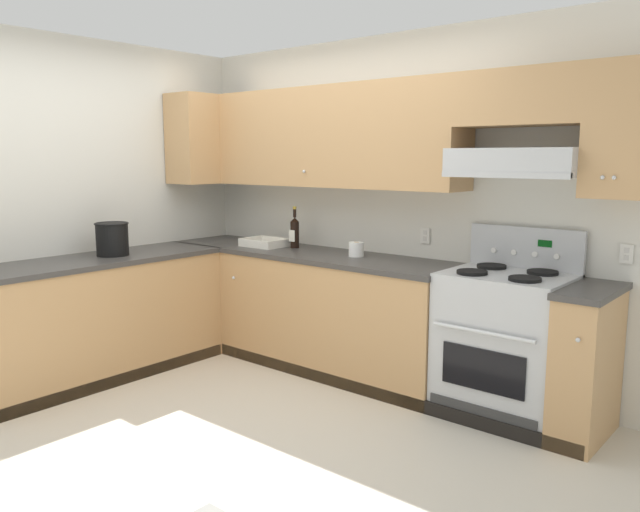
% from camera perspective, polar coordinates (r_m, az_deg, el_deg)
% --- Properties ---
extents(ground_plane, '(7.04, 7.04, 0.00)m').
position_cam_1_polar(ground_plane, '(4.22, -10.02, -14.21)').
color(ground_plane, beige).
extents(wall_back, '(4.68, 0.57, 2.55)m').
position_cam_1_polar(wall_back, '(4.78, 6.85, 6.83)').
color(wall_back, silver).
rests_on(wall_back, ground_plane).
extents(wall_left, '(0.47, 4.00, 2.55)m').
position_cam_1_polar(wall_left, '(5.34, -19.61, 5.07)').
color(wall_left, silver).
rests_on(wall_left, ground_plane).
extents(counter_back_run, '(3.60, 0.65, 0.91)m').
position_cam_1_polar(counter_back_run, '(4.95, 0.53, -5.07)').
color(counter_back_run, tan).
rests_on(counter_back_run, ground_plane).
extents(counter_left_run, '(0.63, 1.91, 0.91)m').
position_cam_1_polar(counter_left_run, '(5.05, -19.37, -5.30)').
color(counter_left_run, tan).
rests_on(counter_left_run, ground_plane).
extents(stove, '(0.76, 0.62, 1.20)m').
position_cam_1_polar(stove, '(4.22, 16.29, -7.58)').
color(stove, '#B7BABC').
rests_on(stove, ground_plane).
extents(wine_bottle, '(0.07, 0.07, 0.34)m').
position_cam_1_polar(wine_bottle, '(5.18, -2.30, 2.22)').
color(wine_bottle, black).
rests_on(wine_bottle, counter_back_run).
extents(bowl, '(0.35, 0.27, 0.07)m').
position_cam_1_polar(bowl, '(5.30, -5.00, 1.11)').
color(bowl, white).
rests_on(bowl, counter_back_run).
extents(bucket, '(0.25, 0.25, 0.25)m').
position_cam_1_polar(bucket, '(5.03, -18.26, 1.53)').
color(bucket, black).
rests_on(bucket, counter_left_run).
extents(paper_towel_roll, '(0.11, 0.11, 0.11)m').
position_cam_1_polar(paper_towel_roll, '(4.75, 3.30, 0.61)').
color(paper_towel_roll, white).
rests_on(paper_towel_roll, counter_back_run).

